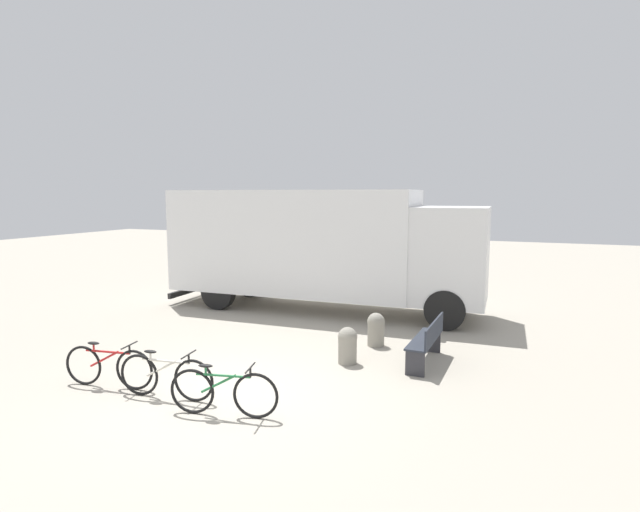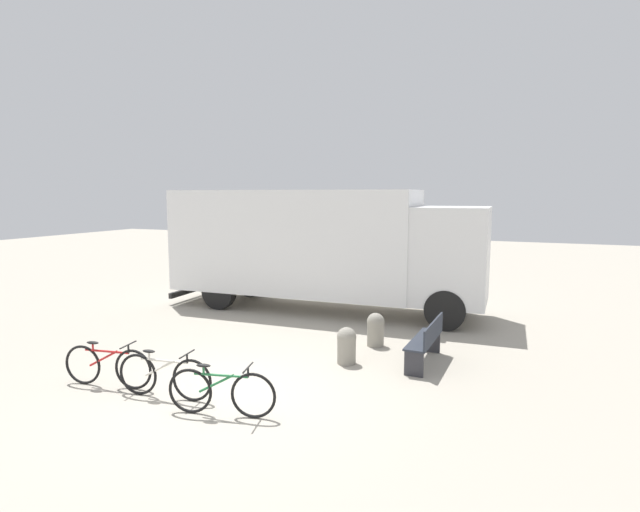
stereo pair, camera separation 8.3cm
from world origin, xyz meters
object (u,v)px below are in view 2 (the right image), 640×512
at_px(bollard_near_bench, 347,344).
at_px(park_bench, 427,340).
at_px(bicycle_far, 221,392).
at_px(delivery_truck, 319,244).
at_px(bollard_far_bench, 376,328).
at_px(bicycle_near, 107,366).
at_px(bicycle_middle, 164,376).

bearing_deg(bollard_near_bench, park_bench, 21.45).
bearing_deg(bicycle_far, delivery_truck, 88.38).
xyz_separation_m(park_bench, bicycle_far, (-2.35, -3.40, -0.11)).
bearing_deg(park_bench, bollard_far_bench, 60.96).
bearing_deg(bollard_near_bench, bicycle_near, -141.45).
bearing_deg(bicycle_middle, bollard_near_bench, 44.00).
xyz_separation_m(park_bench, bicycle_middle, (-3.54, -3.20, -0.11)).
bearing_deg(delivery_truck, bollard_far_bench, -49.43).
bearing_deg(bollard_far_bench, delivery_truck, 132.27).
relative_size(delivery_truck, bicycle_far, 5.47).
xyz_separation_m(delivery_truck, bicycle_middle, (0.11, -6.60, -1.48)).
distance_m(bicycle_near, bicycle_middle, 1.19).
bearing_deg(delivery_truck, park_bench, -44.63).
bearing_deg(delivery_truck, bicycle_middle, -90.73).
bearing_deg(park_bench, bicycle_middle, 133.90).
relative_size(bicycle_middle, bicycle_far, 1.01).
height_order(delivery_truck, park_bench, delivery_truck).
height_order(delivery_truck, bicycle_middle, delivery_truck).
distance_m(bicycle_middle, bollard_far_bench, 4.56).
xyz_separation_m(bollard_near_bench, bollard_far_bench, (0.19, 1.29, 0.00)).
height_order(delivery_truck, bicycle_far, delivery_truck).
distance_m(delivery_truck, bollard_near_bench, 4.77).
bearing_deg(bollard_near_bench, bicycle_middle, -128.66).
distance_m(bicycle_near, bicycle_far, 2.39).
relative_size(delivery_truck, bicycle_near, 5.41).
bearing_deg(bicycle_near, bollard_far_bench, 39.10).
relative_size(bicycle_near, bollard_far_bench, 2.29).
height_order(delivery_truck, bicycle_near, delivery_truck).
relative_size(park_bench, bicycle_near, 0.99).
height_order(bicycle_near, bollard_far_bench, bicycle_near).
bearing_deg(park_bench, delivery_truck, 48.80).
bearing_deg(bicycle_far, bicycle_near, 162.58).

